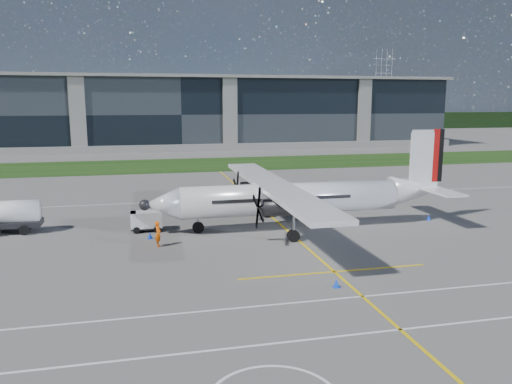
{
  "coord_description": "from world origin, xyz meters",
  "views": [
    {
      "loc": [
        -8.13,
        -33.16,
        10.23
      ],
      "look_at": [
        0.52,
        4.52,
        3.18
      ],
      "focal_mm": 35.0,
      "sensor_mm": 36.0,
      "label": 1
    }
  ],
  "objects_px": {
    "pylon_east": "(383,89)",
    "ground_crew_person": "(158,232)",
    "safety_cone_stbdwing": "(244,196)",
    "safety_cone_tail": "(429,217)",
    "turboprop_aircraft": "(302,180)",
    "baggage_tug": "(146,221)",
    "safety_cone_portwing": "(336,283)",
    "safety_cone_nose_port": "(150,235)"
  },
  "relations": [
    {
      "from": "pylon_east",
      "to": "ground_crew_person",
      "type": "relative_size",
      "value": 14.23
    },
    {
      "from": "safety_cone_stbdwing",
      "to": "safety_cone_tail",
      "type": "bearing_deg",
      "value": -44.19
    },
    {
      "from": "turboprop_aircraft",
      "to": "safety_cone_tail",
      "type": "distance_m",
      "value": 12.21
    },
    {
      "from": "baggage_tug",
      "to": "safety_cone_tail",
      "type": "bearing_deg",
      "value": -4.21
    },
    {
      "from": "pylon_east",
      "to": "baggage_tug",
      "type": "bearing_deg",
      "value": -122.95
    },
    {
      "from": "baggage_tug",
      "to": "safety_cone_portwing",
      "type": "height_order",
      "value": "baggage_tug"
    },
    {
      "from": "ground_crew_person",
      "to": "safety_cone_nose_port",
      "type": "distance_m",
      "value": 2.41
    },
    {
      "from": "safety_cone_portwing",
      "to": "turboprop_aircraft",
      "type": "bearing_deg",
      "value": 80.43
    },
    {
      "from": "ground_crew_person",
      "to": "safety_cone_portwing",
      "type": "xyz_separation_m",
      "value": [
        9.39,
        -10.36,
        -0.8
      ]
    },
    {
      "from": "safety_cone_tail",
      "to": "pylon_east",
      "type": "bearing_deg",
      "value": 64.6
    },
    {
      "from": "turboprop_aircraft",
      "to": "ground_crew_person",
      "type": "relative_size",
      "value": 12.49
    },
    {
      "from": "ground_crew_person",
      "to": "safety_cone_portwing",
      "type": "distance_m",
      "value": 14.0
    },
    {
      "from": "safety_cone_tail",
      "to": "turboprop_aircraft",
      "type": "bearing_deg",
      "value": 179.13
    },
    {
      "from": "baggage_tug",
      "to": "pylon_east",
      "type": "bearing_deg",
      "value": 57.05
    },
    {
      "from": "pylon_east",
      "to": "safety_cone_portwing",
      "type": "height_order",
      "value": "pylon_east"
    },
    {
      "from": "ground_crew_person",
      "to": "safety_cone_stbdwing",
      "type": "height_order",
      "value": "ground_crew_person"
    },
    {
      "from": "turboprop_aircraft",
      "to": "safety_cone_tail",
      "type": "xyz_separation_m",
      "value": [
        11.64,
        -0.18,
        -3.7
      ]
    },
    {
      "from": "turboprop_aircraft",
      "to": "safety_cone_nose_port",
      "type": "xyz_separation_m",
      "value": [
        -12.2,
        -0.8,
        -3.7
      ]
    },
    {
      "from": "safety_cone_nose_port",
      "to": "safety_cone_tail",
      "type": "height_order",
      "value": "same"
    },
    {
      "from": "baggage_tug",
      "to": "safety_cone_portwing",
      "type": "bearing_deg",
      "value": -55.84
    },
    {
      "from": "turboprop_aircraft",
      "to": "safety_cone_nose_port",
      "type": "distance_m",
      "value": 12.78
    },
    {
      "from": "turboprop_aircraft",
      "to": "ground_crew_person",
      "type": "height_order",
      "value": "turboprop_aircraft"
    },
    {
      "from": "pylon_east",
      "to": "safety_cone_stbdwing",
      "type": "relative_size",
      "value": 60.0
    },
    {
      "from": "ground_crew_person",
      "to": "safety_cone_tail",
      "type": "xyz_separation_m",
      "value": [
        23.28,
        2.83,
        -0.8
      ]
    },
    {
      "from": "safety_cone_tail",
      "to": "ground_crew_person",
      "type": "bearing_deg",
      "value": -173.07
    },
    {
      "from": "safety_cone_stbdwing",
      "to": "safety_cone_nose_port",
      "type": "height_order",
      "value": "same"
    },
    {
      "from": "turboprop_aircraft",
      "to": "safety_cone_stbdwing",
      "type": "bearing_deg",
      "value": 98.94
    },
    {
      "from": "safety_cone_stbdwing",
      "to": "safety_cone_nose_port",
      "type": "xyz_separation_m",
      "value": [
        -10.13,
        -13.95,
        0.0
      ]
    },
    {
      "from": "safety_cone_nose_port",
      "to": "safety_cone_tail",
      "type": "relative_size",
      "value": 1.0
    },
    {
      "from": "baggage_tug",
      "to": "safety_cone_tail",
      "type": "relative_size",
      "value": 5.25
    },
    {
      "from": "safety_cone_stbdwing",
      "to": "safety_cone_nose_port",
      "type": "bearing_deg",
      "value": -126.0
    },
    {
      "from": "safety_cone_nose_port",
      "to": "safety_cone_tail",
      "type": "bearing_deg",
      "value": 1.51
    },
    {
      "from": "pylon_east",
      "to": "safety_cone_nose_port",
      "type": "distance_m",
      "value": 173.51
    },
    {
      "from": "safety_cone_nose_port",
      "to": "safety_cone_tail",
      "type": "distance_m",
      "value": 23.85
    },
    {
      "from": "turboprop_aircraft",
      "to": "safety_cone_portwing",
      "type": "bearing_deg",
      "value": -99.57
    },
    {
      "from": "turboprop_aircraft",
      "to": "safety_cone_nose_port",
      "type": "relative_size",
      "value": 52.65
    },
    {
      "from": "safety_cone_portwing",
      "to": "safety_cone_tail",
      "type": "xyz_separation_m",
      "value": [
        13.89,
        13.19,
        0.0
      ]
    },
    {
      "from": "pylon_east",
      "to": "ground_crew_person",
      "type": "distance_m",
      "value": 175.0
    },
    {
      "from": "ground_crew_person",
      "to": "safety_cone_tail",
      "type": "bearing_deg",
      "value": -79.48
    },
    {
      "from": "turboprop_aircraft",
      "to": "baggage_tug",
      "type": "relative_size",
      "value": 10.03
    },
    {
      "from": "safety_cone_nose_port",
      "to": "pylon_east",
      "type": "bearing_deg",
      "value": 57.54
    },
    {
      "from": "ground_crew_person",
      "to": "safety_cone_portwing",
      "type": "relative_size",
      "value": 4.22
    }
  ]
}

